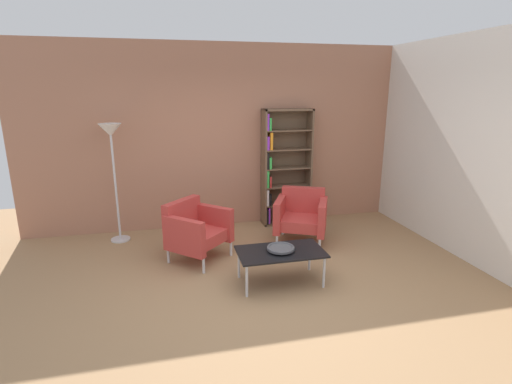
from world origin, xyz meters
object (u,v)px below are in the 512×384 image
object	(u,v)px
decorative_bowl	(281,248)
floor_lamp_torchiere	(112,144)
armchair_near_window	(301,215)
coffee_table_low	(281,253)
armchair_spare_guest	(196,229)
bookshelf_tall	(283,167)

from	to	relation	value
decorative_bowl	floor_lamp_torchiere	bearing A→B (deg)	137.14
floor_lamp_torchiere	armchair_near_window	bearing A→B (deg)	-14.41
coffee_table_low	armchair_spare_guest	distance (m)	1.28
bookshelf_tall	decorative_bowl	world-z (taller)	bookshelf_tall
bookshelf_tall	decorative_bowl	bearing A→B (deg)	-107.56
bookshelf_tall	armchair_spare_guest	xyz separation A→B (m)	(-1.55, -1.13, -0.54)
armchair_near_window	floor_lamp_torchiere	world-z (taller)	floor_lamp_torchiere
coffee_table_low	armchair_spare_guest	bearing A→B (deg)	134.82
armchair_spare_guest	armchair_near_window	world-z (taller)	same
decorative_bowl	armchair_spare_guest	world-z (taller)	armchair_spare_guest
bookshelf_tall	decorative_bowl	distance (m)	2.20
armchair_spare_guest	coffee_table_low	bearing A→B (deg)	-91.34
coffee_table_low	armchair_spare_guest	xyz separation A→B (m)	(-0.90, 0.91, 0.05)
bookshelf_tall	armchair_spare_guest	world-z (taller)	bookshelf_tall
coffee_table_low	armchair_spare_guest	world-z (taller)	armchair_spare_guest
coffee_table_low	floor_lamp_torchiere	bearing A→B (deg)	137.14
bookshelf_tall	armchair_spare_guest	distance (m)	1.99
bookshelf_tall	floor_lamp_torchiere	distance (m)	2.66
bookshelf_tall	armchair_spare_guest	size ratio (longest dim) A/B	2.00
decorative_bowl	armchair_spare_guest	distance (m)	1.28
armchair_near_window	floor_lamp_torchiere	distance (m)	2.90
coffee_table_low	decorative_bowl	bearing A→B (deg)	90.00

